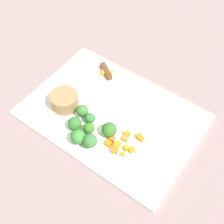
% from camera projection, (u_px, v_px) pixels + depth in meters
% --- Properties ---
extents(ground_plane, '(4.00, 4.00, 0.00)m').
position_uv_depth(ground_plane, '(112.00, 116.00, 0.92)').
color(ground_plane, gray).
extents(cutting_board, '(0.52, 0.36, 0.01)m').
position_uv_depth(cutting_board, '(112.00, 115.00, 0.91)').
color(cutting_board, white).
rests_on(cutting_board, ground_plane).
extents(prep_bowl, '(0.08, 0.08, 0.05)m').
position_uv_depth(prep_bowl, '(65.00, 100.00, 0.91)').
color(prep_bowl, '#957046').
rests_on(prep_bowl, cutting_board).
extents(chef_knife, '(0.30, 0.20, 0.02)m').
position_uv_depth(chef_knife, '(115.00, 87.00, 0.96)').
color(chef_knife, silver).
rests_on(chef_knife, cutting_board).
extents(carrot_dice_0, '(0.01, 0.01, 0.01)m').
position_uv_depth(carrot_dice_0, '(142.00, 140.00, 0.85)').
color(carrot_dice_0, orange).
rests_on(carrot_dice_0, cutting_board).
extents(carrot_dice_1, '(0.02, 0.02, 0.01)m').
position_uv_depth(carrot_dice_1, '(117.00, 145.00, 0.84)').
color(carrot_dice_1, orange).
rests_on(carrot_dice_1, cutting_board).
extents(carrot_dice_2, '(0.02, 0.02, 0.01)m').
position_uv_depth(carrot_dice_2, '(127.00, 148.00, 0.83)').
color(carrot_dice_2, orange).
rests_on(carrot_dice_2, cutting_board).
extents(carrot_dice_3, '(0.01, 0.02, 0.01)m').
position_uv_depth(carrot_dice_3, '(108.00, 144.00, 0.84)').
color(carrot_dice_3, orange).
rests_on(carrot_dice_3, cutting_board).
extents(carrot_dice_4, '(0.01, 0.01, 0.01)m').
position_uv_depth(carrot_dice_4, '(123.00, 154.00, 0.82)').
color(carrot_dice_4, orange).
rests_on(carrot_dice_4, cutting_board).
extents(carrot_dice_5, '(0.02, 0.02, 0.01)m').
position_uv_depth(carrot_dice_5, '(115.00, 150.00, 0.83)').
color(carrot_dice_5, orange).
rests_on(carrot_dice_5, cutting_board).
extents(carrot_dice_6, '(0.02, 0.02, 0.01)m').
position_uv_depth(carrot_dice_6, '(125.00, 139.00, 0.85)').
color(carrot_dice_6, orange).
rests_on(carrot_dice_6, cutting_board).
extents(carrot_dice_7, '(0.02, 0.01, 0.01)m').
position_uv_depth(carrot_dice_7, '(110.00, 134.00, 0.86)').
color(carrot_dice_7, orange).
rests_on(carrot_dice_7, cutting_board).
extents(carrot_dice_8, '(0.02, 0.02, 0.01)m').
position_uv_depth(carrot_dice_8, '(139.00, 136.00, 0.86)').
color(carrot_dice_8, orange).
rests_on(carrot_dice_8, cutting_board).
extents(carrot_dice_9, '(0.02, 0.02, 0.01)m').
position_uv_depth(carrot_dice_9, '(132.00, 150.00, 0.83)').
color(carrot_dice_9, orange).
rests_on(carrot_dice_9, cutting_board).
extents(carrot_dice_10, '(0.02, 0.02, 0.01)m').
position_uv_depth(carrot_dice_10, '(112.00, 139.00, 0.85)').
color(carrot_dice_10, orange).
rests_on(carrot_dice_10, cutting_board).
extents(carrot_dice_11, '(0.02, 0.02, 0.01)m').
position_uv_depth(carrot_dice_11, '(127.00, 134.00, 0.86)').
color(carrot_dice_11, orange).
rests_on(carrot_dice_11, cutting_board).
extents(pepper_dice_0, '(0.02, 0.02, 0.01)m').
position_uv_depth(pepper_dice_0, '(111.00, 72.00, 1.01)').
color(pepper_dice_0, yellow).
rests_on(pepper_dice_0, cutting_board).
extents(pepper_dice_1, '(0.02, 0.02, 0.02)m').
position_uv_depth(pepper_dice_1, '(104.00, 73.00, 1.00)').
color(pepper_dice_1, yellow).
rests_on(pepper_dice_1, cutting_board).
extents(broccoli_floret_0, '(0.04, 0.04, 0.05)m').
position_uv_depth(broccoli_floret_0, '(78.00, 137.00, 0.83)').
color(broccoli_floret_0, '#7FAB5A').
rests_on(broccoli_floret_0, cutting_board).
extents(broccoli_floret_1, '(0.03, 0.03, 0.03)m').
position_uv_depth(broccoli_floret_1, '(89.00, 128.00, 0.86)').
color(broccoli_floret_1, '#93B554').
rests_on(broccoli_floret_1, cutting_board).
extents(broccoli_floret_2, '(0.04, 0.04, 0.04)m').
position_uv_depth(broccoli_floret_2, '(82.00, 111.00, 0.89)').
color(broccoli_floret_2, '#85B36C').
rests_on(broccoli_floret_2, cutting_board).
extents(broccoli_floret_3, '(0.04, 0.04, 0.04)m').
position_uv_depth(broccoli_floret_3, '(109.00, 130.00, 0.85)').
color(broccoli_floret_3, '#91B25D').
rests_on(broccoli_floret_3, cutting_board).
extents(broccoli_floret_4, '(0.04, 0.04, 0.05)m').
position_uv_depth(broccoli_floret_4, '(90.00, 141.00, 0.82)').
color(broccoli_floret_4, '#84B754').
rests_on(broccoli_floret_4, cutting_board).
extents(broccoli_floret_5, '(0.04, 0.04, 0.04)m').
position_uv_depth(broccoli_floret_5, '(75.00, 124.00, 0.86)').
color(broccoli_floret_5, '#88BA56').
rests_on(broccoli_floret_5, cutting_board).
extents(broccoli_floret_6, '(0.03, 0.03, 0.03)m').
position_uv_depth(broccoli_floret_6, '(90.00, 118.00, 0.88)').
color(broccoli_floret_6, '#8BB65A').
rests_on(broccoli_floret_6, cutting_board).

